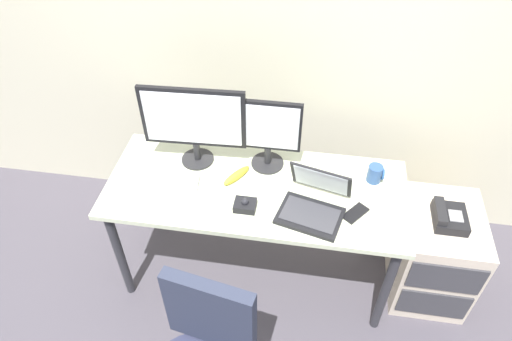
{
  "coord_description": "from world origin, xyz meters",
  "views": [
    {
      "loc": [
        0.27,
        -1.7,
        2.48
      ],
      "look_at": [
        0.0,
        0.0,
        0.86
      ],
      "focal_mm": 32.48,
      "sensor_mm": 36.0,
      "label": 1
    }
  ],
  "objects_px": {
    "keyboard": "(160,181)",
    "cell_phone": "(355,213)",
    "paper_notepad": "(389,212)",
    "file_cabinet": "(433,253)",
    "trackball_mouse": "(245,205)",
    "banana": "(237,175)",
    "desk_phone": "(449,217)",
    "monitor_side": "(268,132)",
    "coffee_mug": "(375,174)",
    "laptop": "(314,203)",
    "monitor_main": "(193,121)"
  },
  "relations": [
    {
      "from": "monitor_side",
      "to": "paper_notepad",
      "type": "distance_m",
      "value": 0.74
    },
    {
      "from": "trackball_mouse",
      "to": "banana",
      "type": "xyz_separation_m",
      "value": [
        -0.08,
        0.21,
        -0.0
      ]
    },
    {
      "from": "paper_notepad",
      "to": "coffee_mug",
      "type": "bearing_deg",
      "value": 106.83
    },
    {
      "from": "laptop",
      "to": "paper_notepad",
      "type": "height_order",
      "value": "laptop"
    },
    {
      "from": "file_cabinet",
      "to": "keyboard",
      "type": "xyz_separation_m",
      "value": [
        -1.54,
        -0.11,
        0.46
      ]
    },
    {
      "from": "desk_phone",
      "to": "coffee_mug",
      "type": "distance_m",
      "value": 0.45
    },
    {
      "from": "file_cabinet",
      "to": "paper_notepad",
      "type": "relative_size",
      "value": 2.89
    },
    {
      "from": "desk_phone",
      "to": "monitor_main",
      "type": "height_order",
      "value": "monitor_main"
    },
    {
      "from": "paper_notepad",
      "to": "file_cabinet",
      "type": "bearing_deg",
      "value": 22.03
    },
    {
      "from": "file_cabinet",
      "to": "coffee_mug",
      "type": "bearing_deg",
      "value": 167.98
    },
    {
      "from": "monitor_main",
      "to": "keyboard",
      "type": "xyz_separation_m",
      "value": [
        -0.15,
        -0.21,
        -0.26
      ]
    },
    {
      "from": "desk_phone",
      "to": "keyboard",
      "type": "bearing_deg",
      "value": -176.51
    },
    {
      "from": "desk_phone",
      "to": "monitor_main",
      "type": "relative_size",
      "value": 0.36
    },
    {
      "from": "desk_phone",
      "to": "keyboard",
      "type": "distance_m",
      "value": 1.54
    },
    {
      "from": "file_cabinet",
      "to": "laptop",
      "type": "xyz_separation_m",
      "value": [
        -0.72,
        -0.17,
        0.5
      ]
    },
    {
      "from": "trackball_mouse",
      "to": "cell_phone",
      "type": "relative_size",
      "value": 0.77
    },
    {
      "from": "file_cabinet",
      "to": "keyboard",
      "type": "bearing_deg",
      "value": -175.92
    },
    {
      "from": "desk_phone",
      "to": "monitor_side",
      "type": "height_order",
      "value": "monitor_side"
    },
    {
      "from": "laptop",
      "to": "coffee_mug",
      "type": "distance_m",
      "value": 0.4
    },
    {
      "from": "file_cabinet",
      "to": "banana",
      "type": "xyz_separation_m",
      "value": [
        -1.14,
        -0.01,
        0.46
      ]
    },
    {
      "from": "desk_phone",
      "to": "file_cabinet",
      "type": "bearing_deg",
      "value": 63.22
    },
    {
      "from": "monitor_main",
      "to": "cell_phone",
      "type": "relative_size",
      "value": 3.89
    },
    {
      "from": "monitor_side",
      "to": "keyboard",
      "type": "distance_m",
      "value": 0.63
    },
    {
      "from": "desk_phone",
      "to": "cell_phone",
      "type": "distance_m",
      "value": 0.54
    },
    {
      "from": "coffee_mug",
      "to": "cell_phone",
      "type": "height_order",
      "value": "coffee_mug"
    },
    {
      "from": "laptop",
      "to": "coffee_mug",
      "type": "height_order",
      "value": "laptop"
    },
    {
      "from": "monitor_main",
      "to": "cell_phone",
      "type": "bearing_deg",
      "value": -17.02
    },
    {
      "from": "file_cabinet",
      "to": "monitor_side",
      "type": "distance_m",
      "value": 1.21
    },
    {
      "from": "keyboard",
      "to": "trackball_mouse",
      "type": "xyz_separation_m",
      "value": [
        0.48,
        -0.11,
        0.01
      ]
    },
    {
      "from": "monitor_side",
      "to": "keyboard",
      "type": "height_order",
      "value": "monitor_side"
    },
    {
      "from": "paper_notepad",
      "to": "banana",
      "type": "bearing_deg",
      "value": 170.82
    },
    {
      "from": "coffee_mug",
      "to": "keyboard",
      "type": "bearing_deg",
      "value": -170.04
    },
    {
      "from": "keyboard",
      "to": "cell_phone",
      "type": "height_order",
      "value": "keyboard"
    },
    {
      "from": "desk_phone",
      "to": "laptop",
      "type": "xyz_separation_m",
      "value": [
        -0.71,
        -0.16,
        0.16
      ]
    },
    {
      "from": "file_cabinet",
      "to": "cell_phone",
      "type": "bearing_deg",
      "value": -161.65
    },
    {
      "from": "coffee_mug",
      "to": "banana",
      "type": "relative_size",
      "value": 0.52
    },
    {
      "from": "keyboard",
      "to": "banana",
      "type": "distance_m",
      "value": 0.41
    },
    {
      "from": "monitor_side",
      "to": "cell_phone",
      "type": "relative_size",
      "value": 2.93
    },
    {
      "from": "coffee_mug",
      "to": "laptop",
      "type": "bearing_deg",
      "value": -139.74
    },
    {
      "from": "laptop",
      "to": "keyboard",
      "type": "bearing_deg",
      "value": 175.59
    },
    {
      "from": "file_cabinet",
      "to": "desk_phone",
      "type": "bearing_deg",
      "value": -116.78
    },
    {
      "from": "monitor_main",
      "to": "coffee_mug",
      "type": "bearing_deg",
      "value": -0.65
    },
    {
      "from": "keyboard",
      "to": "cell_phone",
      "type": "bearing_deg",
      "value": -3.3
    },
    {
      "from": "monitor_main",
      "to": "banana",
      "type": "height_order",
      "value": "monitor_main"
    },
    {
      "from": "monitor_side",
      "to": "monitor_main",
      "type": "bearing_deg",
      "value": -175.83
    },
    {
      "from": "paper_notepad",
      "to": "cell_phone",
      "type": "height_order",
      "value": "paper_notepad"
    },
    {
      "from": "monitor_side",
      "to": "keyboard",
      "type": "bearing_deg",
      "value": -156.42
    },
    {
      "from": "monitor_side",
      "to": "laptop",
      "type": "relative_size",
      "value": 1.11
    },
    {
      "from": "paper_notepad",
      "to": "monitor_main",
      "type": "bearing_deg",
      "value": 167.12
    },
    {
      "from": "laptop",
      "to": "cell_phone",
      "type": "xyz_separation_m",
      "value": [
        0.21,
        0.0,
        -0.05
      ]
    }
  ]
}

